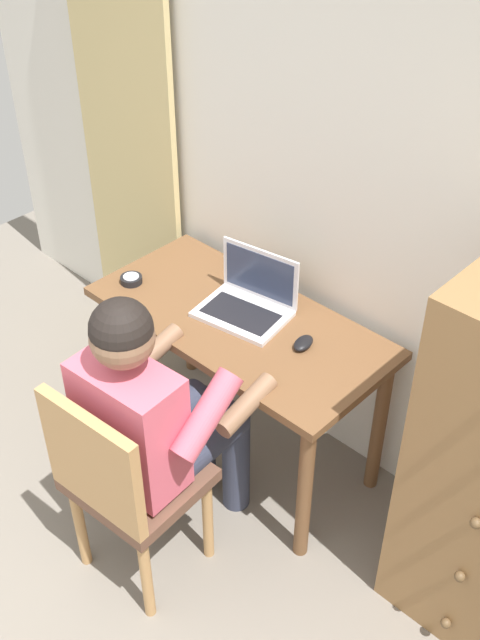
{
  "coord_description": "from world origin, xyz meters",
  "views": [
    {
      "loc": [
        1.19,
        0.15,
        2.51
      ],
      "look_at": [
        -0.32,
        1.74,
        0.82
      ],
      "focal_mm": 42.84,
      "sensor_mm": 36.0,
      "label": 1
    }
  ],
  "objects_px": {
    "desk_clock": "(131,279)",
    "desk": "(239,340)",
    "laptop": "(248,300)",
    "computer_mouse": "(303,343)",
    "chair": "(123,480)",
    "person_seated": "(158,412)"
  },
  "relations": [
    {
      "from": "laptop",
      "to": "computer_mouse",
      "type": "height_order",
      "value": "laptop"
    },
    {
      "from": "chair",
      "to": "laptop",
      "type": "relative_size",
      "value": 2.38
    },
    {
      "from": "chair",
      "to": "laptop",
      "type": "distance_m",
      "value": 0.84
    },
    {
      "from": "laptop",
      "to": "desk_clock",
      "type": "bearing_deg",
      "value": -158.49
    },
    {
      "from": "desk",
      "to": "desk_clock",
      "type": "distance_m",
      "value": 0.52
    },
    {
      "from": "desk_clock",
      "to": "desk",
      "type": "bearing_deg",
      "value": 14.74
    },
    {
      "from": "desk",
      "to": "person_seated",
      "type": "distance_m",
      "value": 0.56
    },
    {
      "from": "person_seated",
      "to": "computer_mouse",
      "type": "xyz_separation_m",
      "value": [
        0.16,
        0.58,
        0.05
      ]
    },
    {
      "from": "desk",
      "to": "computer_mouse",
      "type": "bearing_deg",
      "value": 7.57
    },
    {
      "from": "person_seated",
      "to": "laptop",
      "type": "xyz_separation_m",
      "value": [
        -0.14,
        0.6,
        0.08
      ]
    },
    {
      "from": "computer_mouse",
      "to": "desk_clock",
      "type": "height_order",
      "value": "computer_mouse"
    },
    {
      "from": "desk",
      "to": "desk_clock",
      "type": "relative_size",
      "value": 13.37
    },
    {
      "from": "desk",
      "to": "computer_mouse",
      "type": "xyz_separation_m",
      "value": [
        0.29,
        0.04,
        0.13
      ]
    },
    {
      "from": "chair",
      "to": "computer_mouse",
      "type": "height_order",
      "value": "chair"
    },
    {
      "from": "desk_clock",
      "to": "chair",
      "type": "bearing_deg",
      "value": -43.22
    },
    {
      "from": "desk",
      "to": "chair",
      "type": "bearing_deg",
      "value": -78.62
    },
    {
      "from": "chair",
      "to": "person_seated",
      "type": "bearing_deg",
      "value": 93.81
    },
    {
      "from": "desk",
      "to": "chair",
      "type": "distance_m",
      "value": 0.75
    },
    {
      "from": "person_seated",
      "to": "desk",
      "type": "bearing_deg",
      "value": 103.88
    },
    {
      "from": "person_seated",
      "to": "desk_clock",
      "type": "distance_m",
      "value": 0.75
    },
    {
      "from": "chair",
      "to": "person_seated",
      "type": "relative_size",
      "value": 0.74
    },
    {
      "from": "chair",
      "to": "computer_mouse",
      "type": "bearing_deg",
      "value": 79.33
    }
  ]
}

